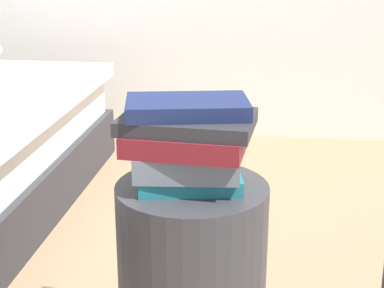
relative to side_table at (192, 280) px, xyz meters
The scene contains 6 objects.
side_table is the anchor object (origin of this frame).
book_teal 0.26m from the side_table, 145.73° to the left, with size 0.23×0.16×0.03m, color #1E727F.
book_slate 0.31m from the side_table, 147.36° to the left, with size 0.23×0.20×0.06m, color slate.
book_maroon 0.36m from the side_table, 142.22° to the right, with size 0.26×0.19×0.05m, color maroon.
book_charcoal 0.40m from the side_table, 166.64° to the right, with size 0.29×0.20×0.03m, color #28282D.
book_navy 0.43m from the side_table, 153.87° to the left, with size 0.27×0.16×0.03m, color #19234C.
Camera 1 is at (0.14, -1.29, 1.02)m, focal length 57.23 mm.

